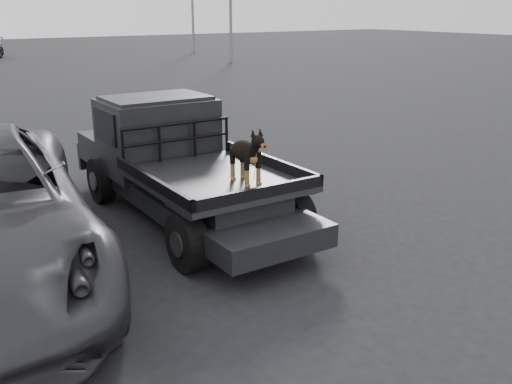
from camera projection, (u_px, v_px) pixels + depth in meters
ground at (305, 256)px, 7.60m from camera, size 120.00×120.00×0.00m
flatbed_ute at (185, 190)px, 8.86m from camera, size 2.00×5.40×0.92m
ute_cab at (157, 123)px, 9.33m from camera, size 1.72×1.30×0.88m
headache_rack at (177, 141)px, 8.79m from camera, size 1.80×0.08×0.55m
dog at (245, 156)px, 7.56m from camera, size 0.32×0.60×0.74m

